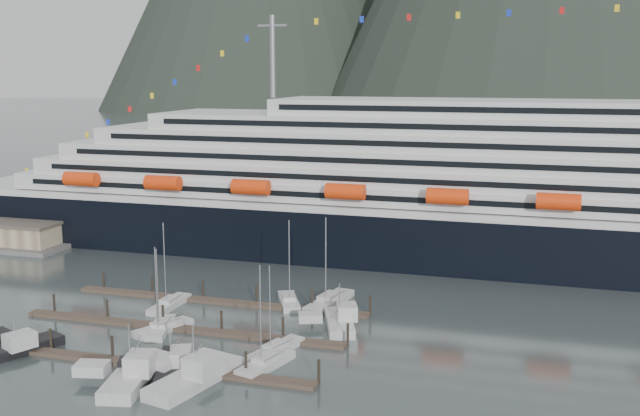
# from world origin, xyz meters

# --- Properties ---
(ground) EXTENTS (1600.00, 1600.00, 0.00)m
(ground) POSITION_xyz_m (0.00, 0.00, 0.00)
(ground) COLOR #475354
(ground) RESTS_ON ground
(cruise_ship) EXTENTS (210.00, 30.40, 50.30)m
(cruise_ship) POSITION_xyz_m (30.03, 54.94, 12.04)
(cruise_ship) COLOR black
(cruise_ship) RESTS_ON ground
(dock_near) EXTENTS (48.18, 2.28, 3.20)m
(dock_near) POSITION_xyz_m (-4.93, -9.95, 0.31)
(dock_near) COLOR #46362D
(dock_near) RESTS_ON ground
(dock_mid) EXTENTS (48.18, 2.28, 3.20)m
(dock_mid) POSITION_xyz_m (-4.93, 3.05, 0.31)
(dock_mid) COLOR #46362D
(dock_mid) RESTS_ON ground
(dock_far) EXTENTS (48.18, 2.28, 3.20)m
(dock_far) POSITION_xyz_m (-4.93, 16.05, 0.31)
(dock_far) COLOR #46362D
(dock_far) RESTS_ON ground
(sailboat_b) EXTENTS (4.97, 9.69, 12.30)m
(sailboat_b) POSITION_xyz_m (-7.23, 1.95, 0.40)
(sailboat_b) COLOR #B8B8B8
(sailboat_b) RESTS_ON ground
(sailboat_c) EXTENTS (5.95, 9.16, 12.53)m
(sailboat_c) POSITION_xyz_m (-6.86, 1.96, 0.41)
(sailboat_c) COLOR #B8B8B8
(sailboat_c) RESTS_ON ground
(sailboat_d) EXTENTS (5.12, 10.17, 12.13)m
(sailboat_d) POSITION_xyz_m (10.86, -1.29, 0.39)
(sailboat_d) COLOR #B8B8B8
(sailboat_d) RESTS_ON ground
(sailboat_e) EXTENTS (2.68, 9.70, 13.77)m
(sailboat_e) POSITION_xyz_m (-11.17, 11.83, 0.42)
(sailboat_e) COLOR #B8B8B8
(sailboat_e) RESTS_ON ground
(sailboat_f) EXTENTS (6.19, 9.19, 13.92)m
(sailboat_f) POSITION_xyz_m (5.86, 18.38, 0.43)
(sailboat_f) COLOR #B8B8B8
(sailboat_f) RESTS_ON ground
(sailboat_g) EXTENTS (5.14, 12.31, 14.50)m
(sailboat_g) POSITION_xyz_m (11.87, 19.99, 0.44)
(sailboat_g) COLOR #B8B8B8
(sailboat_g) RESTS_ON ground
(sailboat_h) EXTENTS (4.94, 9.60, 13.54)m
(sailboat_h) POSITION_xyz_m (11.40, -6.08, 0.43)
(sailboat_h) COLOR #B8B8B8
(sailboat_h) RESTS_ON ground
(trawler_a) EXTENTS (9.98, 12.19, 6.50)m
(trawler_a) POSITION_xyz_m (-20.74, -11.05, 0.85)
(trawler_a) COLOR black
(trawler_a) RESTS_ON ground
(trawler_b) EXTENTS (9.77, 12.55, 7.82)m
(trawler_b) POSITION_xyz_m (-1.90, -15.03, 0.97)
(trawler_b) COLOR #B8B8B8
(trawler_b) RESTS_ON ground
(trawler_c) EXTENTS (9.91, 12.40, 6.15)m
(trawler_c) POSITION_xyz_m (1.04, -10.88, 0.82)
(trawler_c) COLOR black
(trawler_c) RESTS_ON ground
(trawler_d) EXTENTS (10.65, 13.95, 8.01)m
(trawler_d) POSITION_xyz_m (5.14, -12.95, 0.99)
(trawler_d) COLOR #B8B8B8
(trawler_d) RESTS_ON ground
(trawler_e) EXTENTS (9.28, 11.26, 6.95)m
(trawler_e) POSITION_xyz_m (15.94, 10.60, 0.89)
(trawler_e) COLOR #B8B8B8
(trawler_e) RESTS_ON ground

